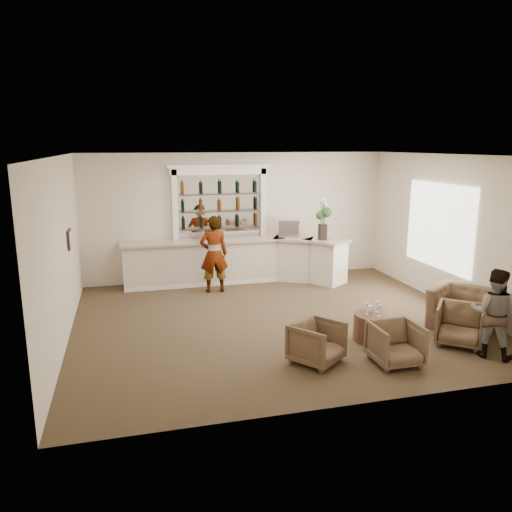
{
  "coord_description": "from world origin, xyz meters",
  "views": [
    {
      "loc": [
        -2.83,
        -9.21,
        3.51
      ],
      "look_at": [
        -0.19,
        0.9,
        1.16
      ],
      "focal_mm": 35.0,
      "sensor_mm": 36.0,
      "label": 1
    }
  ],
  "objects_px": {
    "armchair_left": "(317,343)",
    "armchair_center": "(396,344)",
    "bar_counter": "(237,261)",
    "sommelier": "(214,254)",
    "armchair_far": "(465,309)",
    "armchair_right": "(460,325)",
    "guest": "(493,313)",
    "cocktail_table": "(373,327)",
    "flower_vase": "(323,216)",
    "espresso_machine": "(289,228)"
  },
  "relations": [
    {
      "from": "bar_counter",
      "to": "espresso_machine",
      "type": "distance_m",
      "value": 1.6
    },
    {
      "from": "espresso_machine",
      "to": "flower_vase",
      "type": "height_order",
      "value": "flower_vase"
    },
    {
      "from": "guest",
      "to": "armchair_left",
      "type": "xyz_separation_m",
      "value": [
        -2.93,
        0.49,
        -0.41
      ]
    },
    {
      "from": "armchair_right",
      "to": "espresso_machine",
      "type": "distance_m",
      "value": 5.33
    },
    {
      "from": "armchair_left",
      "to": "espresso_machine",
      "type": "relative_size",
      "value": 1.46
    },
    {
      "from": "bar_counter",
      "to": "sommelier",
      "type": "distance_m",
      "value": 1.04
    },
    {
      "from": "sommelier",
      "to": "espresso_machine",
      "type": "xyz_separation_m",
      "value": [
        2.09,
        0.66,
        0.44
      ]
    },
    {
      "from": "sommelier",
      "to": "armchair_far",
      "type": "height_order",
      "value": "sommelier"
    },
    {
      "from": "armchair_left",
      "to": "flower_vase",
      "type": "relative_size",
      "value": 0.72
    },
    {
      "from": "bar_counter",
      "to": "armchair_right",
      "type": "relative_size",
      "value": 7.12
    },
    {
      "from": "guest",
      "to": "espresso_machine",
      "type": "xyz_separation_m",
      "value": [
        -1.76,
        5.56,
        0.61
      ]
    },
    {
      "from": "guest",
      "to": "espresso_machine",
      "type": "height_order",
      "value": "espresso_machine"
    },
    {
      "from": "armchair_center",
      "to": "armchair_far",
      "type": "distance_m",
      "value": 2.41
    },
    {
      "from": "armchair_far",
      "to": "bar_counter",
      "type": "bearing_deg",
      "value": -175.85
    },
    {
      "from": "guest",
      "to": "armchair_center",
      "type": "relative_size",
      "value": 1.99
    },
    {
      "from": "sommelier",
      "to": "guest",
      "type": "distance_m",
      "value": 6.24
    },
    {
      "from": "sommelier",
      "to": "armchair_right",
      "type": "xyz_separation_m",
      "value": [
        3.67,
        -4.33,
        -0.57
      ]
    },
    {
      "from": "armchair_left",
      "to": "armchair_far",
      "type": "xyz_separation_m",
      "value": [
        3.35,
        0.75,
        0.04
      ]
    },
    {
      "from": "bar_counter",
      "to": "cocktail_table",
      "type": "xyz_separation_m",
      "value": [
        1.56,
        -4.44,
        -0.32
      ]
    },
    {
      "from": "armchair_center",
      "to": "armchair_far",
      "type": "xyz_separation_m",
      "value": [
        2.13,
        1.12,
        0.04
      ]
    },
    {
      "from": "bar_counter",
      "to": "guest",
      "type": "relative_size",
      "value": 3.76
    },
    {
      "from": "espresso_machine",
      "to": "armchair_left",
      "type": "bearing_deg",
      "value": -86.29
    },
    {
      "from": "bar_counter",
      "to": "sommelier",
      "type": "height_order",
      "value": "sommelier"
    },
    {
      "from": "armchair_right",
      "to": "flower_vase",
      "type": "bearing_deg",
      "value": 141.88
    },
    {
      "from": "cocktail_table",
      "to": "armchair_center",
      "type": "bearing_deg",
      "value": -97.38
    },
    {
      "from": "cocktail_table",
      "to": "sommelier",
      "type": "xyz_separation_m",
      "value": [
        -2.27,
        3.77,
        0.68
      ]
    },
    {
      "from": "cocktail_table",
      "to": "espresso_machine",
      "type": "bearing_deg",
      "value": 92.27
    },
    {
      "from": "sommelier",
      "to": "guest",
      "type": "height_order",
      "value": "sommelier"
    },
    {
      "from": "bar_counter",
      "to": "armchair_center",
      "type": "height_order",
      "value": "bar_counter"
    },
    {
      "from": "bar_counter",
      "to": "armchair_right",
      "type": "xyz_separation_m",
      "value": [
        2.97,
        -5.01,
        -0.21
      ]
    },
    {
      "from": "armchair_center",
      "to": "armchair_far",
      "type": "height_order",
      "value": "armchair_far"
    },
    {
      "from": "cocktail_table",
      "to": "armchair_left",
      "type": "bearing_deg",
      "value": -154.63
    },
    {
      "from": "armchair_far",
      "to": "espresso_machine",
      "type": "xyz_separation_m",
      "value": [
        -2.18,
        4.32,
        0.98
      ]
    },
    {
      "from": "armchair_right",
      "to": "guest",
      "type": "bearing_deg",
      "value": -31.78
    },
    {
      "from": "armchair_left",
      "to": "armchair_center",
      "type": "height_order",
      "value": "armchair_center"
    },
    {
      "from": "armchair_right",
      "to": "armchair_left",
      "type": "bearing_deg",
      "value": -137.77
    },
    {
      "from": "sommelier",
      "to": "armchair_center",
      "type": "xyz_separation_m",
      "value": [
        2.14,
        -4.78,
        -0.58
      ]
    },
    {
      "from": "armchair_center",
      "to": "armchair_right",
      "type": "distance_m",
      "value": 1.6
    },
    {
      "from": "armchair_right",
      "to": "cocktail_table",
      "type": "bearing_deg",
      "value": -161.24
    },
    {
      "from": "cocktail_table",
      "to": "sommelier",
      "type": "distance_m",
      "value": 4.45
    },
    {
      "from": "sommelier",
      "to": "armchair_right",
      "type": "distance_m",
      "value": 5.71
    },
    {
      "from": "cocktail_table",
      "to": "flower_vase",
      "type": "height_order",
      "value": "flower_vase"
    },
    {
      "from": "cocktail_table",
      "to": "armchair_far",
      "type": "xyz_separation_m",
      "value": [
        2.0,
        0.11,
        0.14
      ]
    },
    {
      "from": "bar_counter",
      "to": "espresso_machine",
      "type": "height_order",
      "value": "espresso_machine"
    },
    {
      "from": "cocktail_table",
      "to": "espresso_machine",
      "type": "relative_size",
      "value": 1.37
    },
    {
      "from": "bar_counter",
      "to": "armchair_center",
      "type": "distance_m",
      "value": 5.64
    },
    {
      "from": "sommelier",
      "to": "flower_vase",
      "type": "xyz_separation_m",
      "value": [
        2.8,
        0.06,
        0.8
      ]
    },
    {
      "from": "cocktail_table",
      "to": "armchair_center",
      "type": "height_order",
      "value": "armchair_center"
    },
    {
      "from": "bar_counter",
      "to": "armchair_left",
      "type": "bearing_deg",
      "value": -87.56
    },
    {
      "from": "cocktail_table",
      "to": "guest",
      "type": "distance_m",
      "value": 2.01
    }
  ]
}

